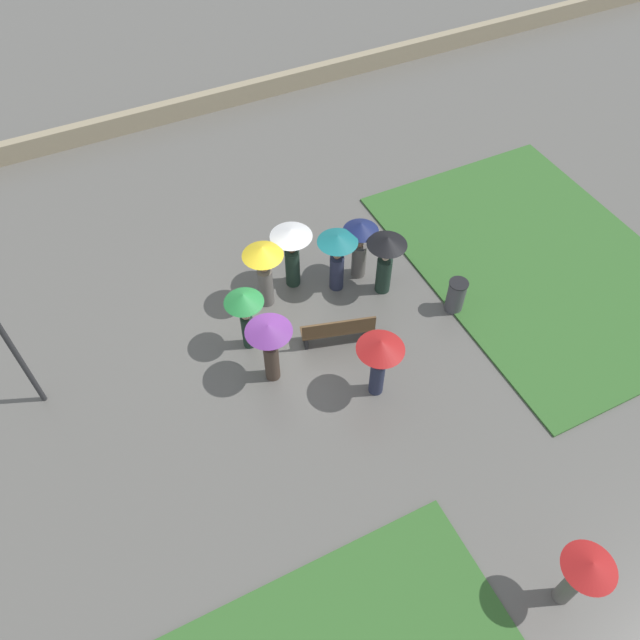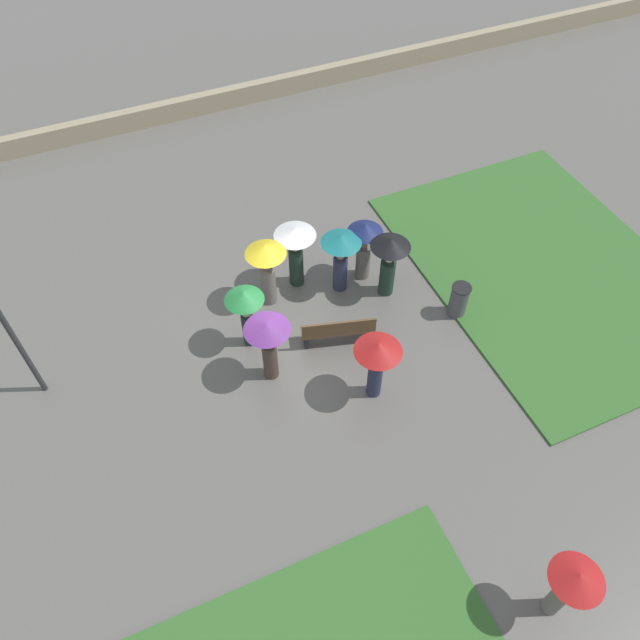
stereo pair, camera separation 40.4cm
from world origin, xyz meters
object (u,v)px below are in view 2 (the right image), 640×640
crowd_person_green (245,306)px  crowd_person_teal (341,253)px  trash_bin (459,300)px  crowd_person_yellow (267,263)px  crowd_person_navy (364,243)px  lamp_post (4,322)px  park_bench (338,330)px  crowd_person_red (377,357)px  crowd_person_black (389,257)px  crowd_person_purple (268,339)px  crowd_person_white (295,247)px  lone_walker_mid_plaza (571,585)px

crowd_person_green → crowd_person_teal: bearing=97.9°
trash_bin → crowd_person_yellow: crowd_person_yellow is taller
crowd_person_yellow → crowd_person_navy: bearing=155.1°
lamp_post → crowd_person_teal: size_ratio=2.05×
park_bench → crowd_person_red: (-0.15, 1.66, 0.91)m
lamp_post → crowd_person_black: size_ratio=2.02×
trash_bin → crowd_person_purple: 5.10m
crowd_person_navy → crowd_person_yellow: size_ratio=0.93×
park_bench → crowd_person_navy: crowd_person_navy is taller
crowd_person_navy → crowd_person_green: bearing=71.3°
crowd_person_yellow → crowd_person_black: (-2.92, 0.93, -0.11)m
crowd_person_navy → crowd_person_green: (3.55, 0.95, 0.16)m
lamp_post → crowd_person_yellow: lamp_post is taller
crowd_person_teal → lamp_post: bearing=39.0°
crowd_person_red → trash_bin: bearing=22.5°
crowd_person_white → crowd_person_green: bearing=34.3°
crowd_person_purple → crowd_person_red: bearing=155.1°
lone_walker_mid_plaza → crowd_person_navy: bearing=-124.0°
crowd_person_red → lone_walker_mid_plaza: (-0.86, 5.53, -0.06)m
crowd_person_teal → crowd_person_white: bearing=4.7°
park_bench → lamp_post: size_ratio=0.49×
lamp_post → crowd_person_teal: lamp_post is taller
trash_bin → crowd_person_navy: crowd_person_navy is taller
crowd_person_red → crowd_person_black: (-1.72, -2.71, -0.13)m
crowd_person_teal → crowd_person_red: bearing=116.2°
crowd_person_purple → crowd_person_green: 1.13m
crowd_person_yellow → crowd_person_purple: 2.36m
crowd_person_black → crowd_person_green: size_ratio=1.01×
crowd_person_green → lamp_post: bearing=-104.9°
crowd_person_white → crowd_person_red: bearing=90.9°
crowd_person_white → crowd_person_yellow: 0.95m
crowd_person_red → crowd_person_yellow: size_ratio=0.94×
park_bench → crowd_person_yellow: bearing=-46.3°
crowd_person_navy → crowd_person_green: crowd_person_green is taller
crowd_person_red → lamp_post: bearing=155.0°
lamp_post → crowd_person_green: size_ratio=2.04×
crowd_person_black → crowd_person_purple: size_ratio=0.98×
trash_bin → crowd_person_purple: bearing=-1.3°
crowd_person_teal → crowd_person_purple: (2.66, 1.91, 0.08)m
crowd_person_white → trash_bin: bearing=138.0°
crowd_person_navy → crowd_person_purple: bearing=87.5°
park_bench → crowd_person_red: size_ratio=0.99×
crowd_person_navy → lone_walker_mid_plaza: 9.04m
crowd_person_yellow → crowd_person_black: bearing=140.8°
lamp_post → crowd_person_yellow: size_ratio=1.91×
trash_bin → crowd_person_white: 4.34m
trash_bin → crowd_person_purple: (5.02, -0.11, 0.86)m
crowd_person_black → crowd_person_white: bearing=-65.8°
lone_walker_mid_plaza → crowd_person_white: bearing=-113.5°
lamp_post → crowd_person_teal: (-7.68, -0.19, -1.21)m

